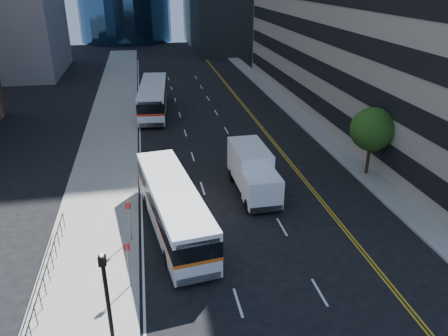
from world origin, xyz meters
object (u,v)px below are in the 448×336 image
Objects in this scene: bus_front at (173,206)px; lamp_post at (108,300)px; box_truck at (253,171)px; bus_rear at (153,97)px; street_tree at (372,129)px.

lamp_post is at bearing -117.17° from bus_front.
lamp_post is 0.40× the size of bus_front.
lamp_post is 0.70× the size of box_truck.
box_truck is at bearing -69.24° from bus_rear.
lamp_post is 33.42m from bus_rear.
lamp_post is 0.37× the size of bus_rear.
bus_rear is (2.83, 33.28, -1.01)m from lamp_post.
lamp_post reaches higher than box_truck.
street_tree is at bearing 10.90° from bus_front.
bus_front is (3.09, 8.90, -1.15)m from lamp_post.
bus_front is 0.93× the size of bus_rear.
bus_front is 6.88m from box_truck.
lamp_post reaches higher than bus_rear.
box_truck is (5.98, -20.57, -0.07)m from bus_rear.
street_tree is at bearing 6.65° from box_truck.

